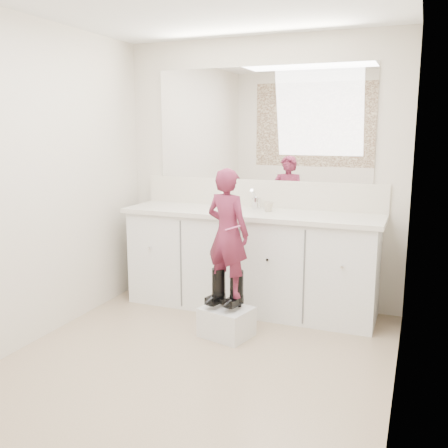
% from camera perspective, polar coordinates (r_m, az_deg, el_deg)
% --- Properties ---
extents(floor, '(3.00, 3.00, 0.00)m').
position_cam_1_polar(floor, '(3.56, -3.67, -15.93)').
color(floor, '#877458').
rests_on(floor, ground).
extents(wall_back, '(2.60, 0.00, 2.60)m').
position_cam_1_polar(wall_back, '(4.59, 4.19, 5.82)').
color(wall_back, beige).
rests_on(wall_back, floor).
extents(wall_front, '(2.60, 0.00, 2.60)m').
position_cam_1_polar(wall_front, '(1.98, -23.02, -1.80)').
color(wall_front, beige).
rests_on(wall_front, floor).
extents(wall_left, '(0.00, 3.00, 3.00)m').
position_cam_1_polar(wall_left, '(3.94, -21.31, 4.26)').
color(wall_left, beige).
rests_on(wall_left, floor).
extents(wall_right, '(0.00, 3.00, 3.00)m').
position_cam_1_polar(wall_right, '(2.89, 20.00, 2.20)').
color(wall_right, beige).
rests_on(wall_right, floor).
extents(vanity_cabinet, '(2.20, 0.55, 0.85)m').
position_cam_1_polar(vanity_cabinet, '(4.47, 2.99, -4.41)').
color(vanity_cabinet, silver).
rests_on(vanity_cabinet, floor).
extents(countertop, '(2.28, 0.58, 0.04)m').
position_cam_1_polar(countertop, '(4.36, 2.99, 1.19)').
color(countertop, beige).
rests_on(countertop, vanity_cabinet).
extents(backsplash, '(2.28, 0.03, 0.25)m').
position_cam_1_polar(backsplash, '(4.60, 4.11, 3.51)').
color(backsplash, beige).
rests_on(backsplash, countertop).
extents(mirror, '(2.00, 0.02, 1.00)m').
position_cam_1_polar(mirror, '(4.56, 4.23, 11.32)').
color(mirror, white).
rests_on(mirror, wall_back).
extents(dot_panel, '(2.00, 0.01, 1.20)m').
position_cam_1_polar(dot_panel, '(1.94, -23.81, 11.33)').
color(dot_panel, '#472819').
rests_on(dot_panel, wall_front).
extents(faucet, '(0.08, 0.08, 0.10)m').
position_cam_1_polar(faucet, '(4.51, 3.67, 2.40)').
color(faucet, silver).
rests_on(faucet, countertop).
extents(cup, '(0.10, 0.10, 0.09)m').
position_cam_1_polar(cup, '(4.36, 5.09, 1.99)').
color(cup, beige).
rests_on(cup, countertop).
extents(soap_bottle, '(0.12, 0.12, 0.20)m').
position_cam_1_polar(soap_bottle, '(4.49, -0.21, 3.03)').
color(soap_bottle, white).
rests_on(soap_bottle, countertop).
extents(step_stool, '(0.43, 0.38, 0.23)m').
position_cam_1_polar(step_stool, '(3.97, 0.30, -11.12)').
color(step_stool, silver).
rests_on(step_stool, floor).
extents(boot_left, '(0.16, 0.22, 0.30)m').
position_cam_1_polar(boot_left, '(3.92, -0.62, -7.25)').
color(boot_left, black).
rests_on(boot_left, step_stool).
extents(boot_right, '(0.16, 0.22, 0.30)m').
position_cam_1_polar(boot_right, '(3.87, 1.45, -7.50)').
color(boot_right, black).
rests_on(boot_right, step_stool).
extents(toddler, '(0.41, 0.32, 0.98)m').
position_cam_1_polar(toddler, '(3.78, 0.42, -1.02)').
color(toddler, '#9A2F59').
rests_on(toddler, step_stool).
extents(toothbrush, '(0.13, 0.04, 0.06)m').
position_cam_1_polar(toothbrush, '(3.67, 0.99, -0.46)').
color(toothbrush, pink).
rests_on(toothbrush, toddler).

